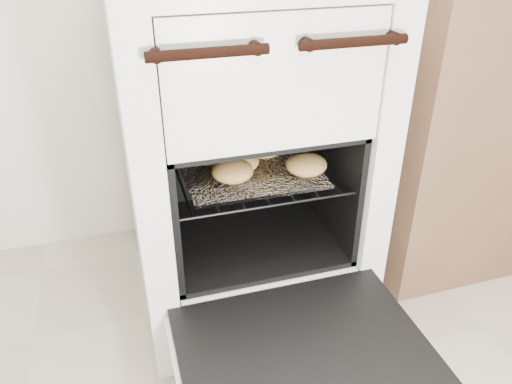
# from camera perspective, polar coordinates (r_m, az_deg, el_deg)

# --- Properties ---
(stove) EXTENTS (0.67, 0.74, 1.02)m
(stove) POSITION_cam_1_polar(r_m,az_deg,el_deg) (1.50, -1.78, 4.79)
(stove) COLOR white
(stove) RESTS_ON ground
(oven_door) EXTENTS (0.60, 0.47, 0.04)m
(oven_door) POSITION_cam_1_polar(r_m,az_deg,el_deg) (1.23, 5.60, -18.09)
(oven_door) COLOR black
(oven_door) RESTS_ON stove
(oven_rack) EXTENTS (0.49, 0.47, 0.01)m
(oven_rack) POSITION_cam_1_polar(r_m,az_deg,el_deg) (1.45, -1.01, 2.79)
(oven_rack) COLOR black
(oven_rack) RESTS_ON stove
(foil_sheet) EXTENTS (0.38, 0.33, 0.01)m
(foil_sheet) POSITION_cam_1_polar(r_m,az_deg,el_deg) (1.43, -0.77, 2.64)
(foil_sheet) COLOR white
(foil_sheet) RESTS_ON oven_rack
(baked_rolls) EXTENTS (0.39, 0.34, 0.06)m
(baked_rolls) POSITION_cam_1_polar(r_m,az_deg,el_deg) (1.43, -0.72, 4.13)
(baked_rolls) COLOR tan
(baked_rolls) RESTS_ON foil_sheet
(counter) EXTENTS (1.00, 0.67, 0.99)m
(counter) POSITION_cam_1_polar(r_m,az_deg,el_deg) (2.01, 25.04, 8.40)
(counter) COLOR brown
(counter) RESTS_ON ground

